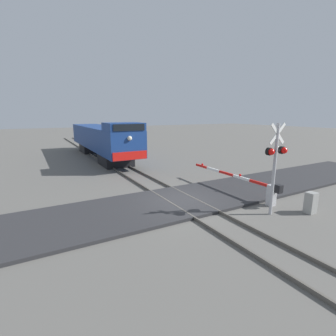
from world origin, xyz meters
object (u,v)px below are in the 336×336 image
object	(u,v)px
locomotive	(102,139)
crossing_signal	(276,159)
utility_cabinet	(311,203)
crossing_gate	(255,186)

from	to	relation	value
locomotive	crossing_signal	world-z (taller)	crossing_signal
crossing_signal	utility_cabinet	bearing A→B (deg)	-23.99
locomotive	utility_cabinet	world-z (taller)	locomotive
crossing_gate	utility_cabinet	xyz separation A→B (m)	(0.77, -2.65, -0.25)
crossing_signal	crossing_gate	distance (m)	2.82
crossing_signal	crossing_gate	size ratio (longest dim) A/B	0.60
locomotive	crossing_gate	bearing A→B (deg)	-77.73
crossing_signal	utility_cabinet	size ratio (longest dim) A/B	4.17
crossing_signal	crossing_gate	xyz separation A→B (m)	(0.98, 1.87, -1.86)
utility_cabinet	crossing_signal	bearing A→B (deg)	156.01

